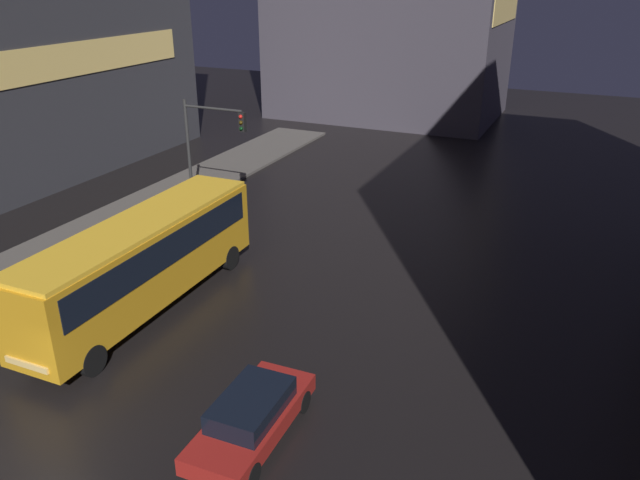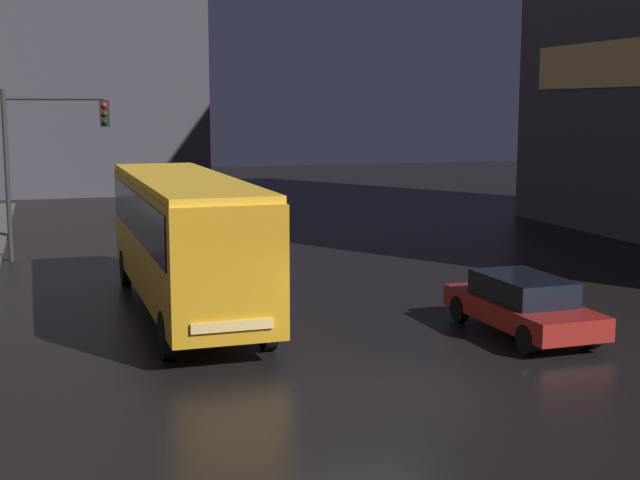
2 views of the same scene
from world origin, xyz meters
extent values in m
plane|color=black|center=(0.00, 0.00, 0.00)|extent=(120.00, 120.00, 0.00)
cube|color=#56514C|center=(-9.00, 10.00, 0.07)|extent=(4.00, 48.00, 0.15)
cube|color=#EAC66B|center=(-15.26, 14.02, 6.91)|extent=(0.24, 26.33, 1.80)
cube|color=#EAC66B|center=(3.78, 43.03, 8.64)|extent=(0.24, 10.20, 1.80)
cube|color=orange|center=(-2.25, 7.37, 1.91)|extent=(2.49, 10.89, 2.72)
cube|color=black|center=(-2.25, 7.37, 2.52)|extent=(2.54, 10.02, 1.10)
cube|color=yellow|center=(-2.25, 7.37, 3.35)|extent=(2.44, 10.67, 0.16)
cube|color=#F4CC72|center=(-2.16, 1.92, 0.95)|extent=(1.63, 0.12, 0.20)
cylinder|color=black|center=(-1.12, 3.36, 0.50)|extent=(0.26, 1.00, 1.00)
cylinder|color=black|center=(-3.25, 3.33, 0.50)|extent=(0.26, 1.00, 1.00)
cylinder|color=black|center=(-1.24, 11.41, 0.50)|extent=(0.26, 1.00, 1.00)
cylinder|color=black|center=(-3.37, 11.38, 0.50)|extent=(0.26, 1.00, 1.00)
cube|color=maroon|center=(4.74, 2.93, 0.55)|extent=(1.86, 4.45, 0.50)
cube|color=black|center=(4.74, 2.93, 1.08)|extent=(1.55, 2.46, 0.55)
cylinder|color=black|center=(5.57, 1.45, 0.32)|extent=(0.22, 0.65, 0.64)
cylinder|color=black|center=(3.99, 1.40, 0.32)|extent=(0.22, 0.65, 0.64)
cylinder|color=black|center=(5.49, 4.45, 0.32)|extent=(0.22, 0.65, 0.64)
cylinder|color=black|center=(3.91, 4.40, 0.32)|extent=(0.22, 0.65, 0.64)
cylinder|color=#2D2D2D|center=(-6.68, 16.51, 2.85)|extent=(0.16, 0.16, 5.69)
cylinder|color=#2D2D2D|center=(-5.08, 16.51, 5.39)|extent=(3.21, 0.12, 0.12)
cube|color=black|center=(-3.47, 16.51, 4.89)|extent=(0.30, 0.24, 0.90)
sphere|color=red|center=(-3.47, 16.37, 5.17)|extent=(0.18, 0.18, 0.18)
sphere|color=#3B2B07|center=(-3.47, 16.37, 4.89)|extent=(0.18, 0.18, 0.18)
sphere|color=black|center=(-3.47, 16.37, 4.61)|extent=(0.18, 0.18, 0.18)
camera|label=1|loc=(11.81, -8.28, 11.44)|focal=35.00mm
camera|label=2|loc=(-5.51, -14.59, 5.17)|focal=50.00mm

